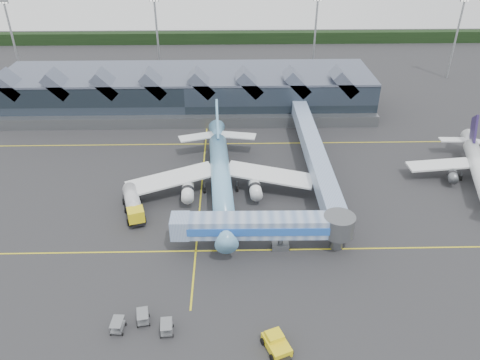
{
  "coord_description": "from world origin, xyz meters",
  "views": [
    {
      "loc": [
        5.49,
        -63.28,
        46.12
      ],
      "look_at": [
        7.01,
        4.44,
        5.0
      ],
      "focal_mm": 35.0,
      "sensor_mm": 36.0,
      "label": 1
    }
  ],
  "objects_px": {
    "main_airliner": "(221,173)",
    "pushback_tug": "(276,343)",
    "fuel_truck": "(133,202)",
    "jet_bridge": "(273,227)",
    "regional_jet": "(478,167)"
  },
  "relations": [
    {
      "from": "main_airliner",
      "to": "pushback_tug",
      "type": "xyz_separation_m",
      "value": [
        7.01,
        -35.05,
        -2.86
      ]
    },
    {
      "from": "main_airliner",
      "to": "regional_jet",
      "type": "height_order",
      "value": "main_airliner"
    },
    {
      "from": "regional_jet",
      "to": "pushback_tug",
      "type": "xyz_separation_m",
      "value": [
        -40.9,
        -37.5,
        -2.2
      ]
    },
    {
      "from": "main_airliner",
      "to": "pushback_tug",
      "type": "bearing_deg",
      "value": -81.89
    },
    {
      "from": "regional_jet",
      "to": "pushback_tug",
      "type": "height_order",
      "value": "regional_jet"
    },
    {
      "from": "main_airliner",
      "to": "jet_bridge",
      "type": "height_order",
      "value": "main_airliner"
    },
    {
      "from": "main_airliner",
      "to": "pushback_tug",
      "type": "relative_size",
      "value": 8.3
    },
    {
      "from": "main_airliner",
      "to": "regional_jet",
      "type": "xyz_separation_m",
      "value": [
        47.91,
        2.45,
        -0.66
      ]
    },
    {
      "from": "fuel_truck",
      "to": "regional_jet",
      "type": "bearing_deg",
      "value": -9.25
    },
    {
      "from": "jet_bridge",
      "to": "main_airliner",
      "type": "bearing_deg",
      "value": 116.87
    },
    {
      "from": "pushback_tug",
      "to": "main_airliner",
      "type": "bearing_deg",
      "value": 79.8
    },
    {
      "from": "pushback_tug",
      "to": "jet_bridge",
      "type": "bearing_deg",
      "value": 65.29
    },
    {
      "from": "main_airliner",
      "to": "jet_bridge",
      "type": "xyz_separation_m",
      "value": [
        8.05,
        -16.34,
        0.32
      ]
    },
    {
      "from": "main_airliner",
      "to": "fuel_truck",
      "type": "distance_m",
      "value": 16.18
    },
    {
      "from": "main_airliner",
      "to": "fuel_truck",
      "type": "height_order",
      "value": "main_airliner"
    }
  ]
}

